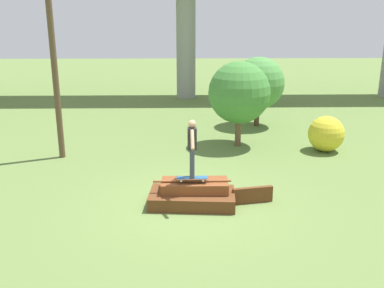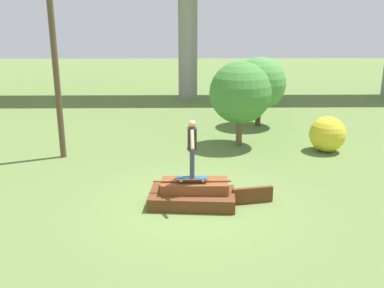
# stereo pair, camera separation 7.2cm
# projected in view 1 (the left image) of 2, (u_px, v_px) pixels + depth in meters

# --- Properties ---
(ground_plane) EXTENTS (80.00, 80.00, 0.00)m
(ground_plane) POSITION_uv_depth(u_px,v_px,m) (192.00, 204.00, 10.97)
(ground_plane) COLOR olive
(scrap_pile) EXTENTS (2.24, 1.29, 0.67)m
(scrap_pile) POSITION_uv_depth(u_px,v_px,m) (193.00, 195.00, 10.92)
(scrap_pile) COLOR #5B3319
(scrap_pile) RESTS_ON ground_plane
(scrap_plank_loose) EXTENTS (1.07, 0.31, 0.43)m
(scrap_plank_loose) POSITION_uv_depth(u_px,v_px,m) (253.00, 195.00, 11.00)
(scrap_plank_loose) COLOR #5B3319
(scrap_plank_loose) RESTS_ON ground_plane
(skateboard) EXTENTS (0.79, 0.22, 0.09)m
(skateboard) POSITION_uv_depth(u_px,v_px,m) (192.00, 178.00, 10.72)
(skateboard) COLOR #23517F
(skateboard) RESTS_ON scrap_pile
(skater) EXTENTS (0.22, 1.04, 1.48)m
(skater) POSITION_uv_depth(u_px,v_px,m) (192.00, 145.00, 10.47)
(skater) COLOR #383D4C
(skater) RESTS_ON skateboard
(utility_pole) EXTENTS (1.30, 0.20, 7.54)m
(utility_pole) POSITION_uv_depth(u_px,v_px,m) (52.00, 41.00, 13.55)
(utility_pole) COLOR brown
(utility_pole) RESTS_ON ground_plane
(tree_behind_left) EXTENTS (2.25, 2.25, 3.00)m
(tree_behind_left) POSITION_uv_depth(u_px,v_px,m) (258.00, 83.00, 18.32)
(tree_behind_left) COLOR #4C3823
(tree_behind_left) RESTS_ON ground_plane
(tree_behind_right) EXTENTS (2.25, 2.25, 3.12)m
(tree_behind_right) POSITION_uv_depth(u_px,v_px,m) (239.00, 93.00, 15.41)
(tree_behind_right) COLOR brown
(tree_behind_right) RESTS_ON ground_plane
(tree_mid_back) EXTENTS (1.70, 1.70, 2.57)m
(tree_mid_back) POSITION_uv_depth(u_px,v_px,m) (255.00, 74.00, 22.62)
(tree_mid_back) COLOR brown
(tree_mid_back) RESTS_ON ground_plane
(bush_yellow_flowering) EXTENTS (1.27, 1.27, 1.27)m
(bush_yellow_flowering) POSITION_uv_depth(u_px,v_px,m) (326.00, 134.00, 15.15)
(bush_yellow_flowering) COLOR gold
(bush_yellow_flowering) RESTS_ON ground_plane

